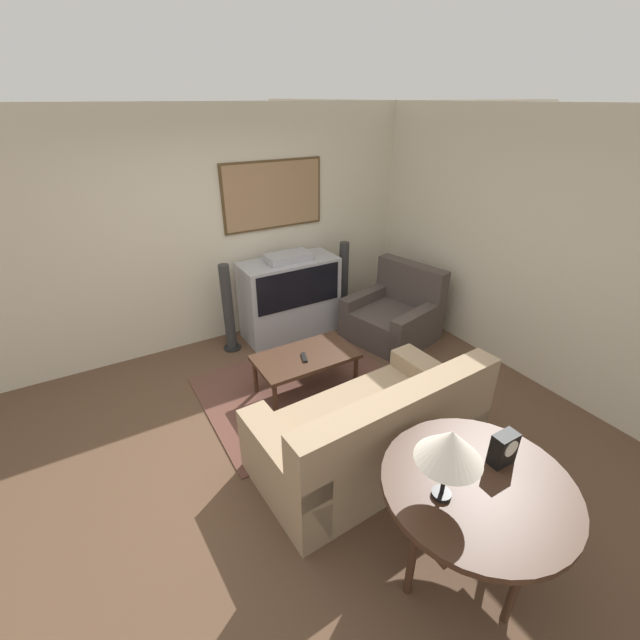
{
  "coord_description": "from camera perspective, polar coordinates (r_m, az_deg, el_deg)",
  "views": [
    {
      "loc": [
        -1.33,
        -2.67,
        2.74
      ],
      "look_at": [
        0.59,
        0.6,
        0.75
      ],
      "focal_mm": 24.0,
      "sensor_mm": 36.0,
      "label": 1
    }
  ],
  "objects": [
    {
      "name": "couch",
      "position": [
        3.62,
        6.86,
        -14.77
      ],
      "size": [
        1.89,
        1.07,
        0.92
      ],
      "rotation": [
        0.0,
        0.0,
        3.19
      ],
      "color": "#9E8466",
      "rests_on": "ground_plane"
    },
    {
      "name": "console_table",
      "position": [
        2.81,
        20.23,
        -20.7
      ],
      "size": [
        1.11,
        1.11,
        0.78
      ],
      "color": "#3D2619",
      "rests_on": "ground_plane"
    },
    {
      "name": "tv",
      "position": [
        5.39,
        -4.06,
        3.12
      ],
      "size": [
        1.2,
        0.53,
        1.08
      ],
      "color": "#9E9EA3",
      "rests_on": "ground_plane"
    },
    {
      "name": "mantel_clock",
      "position": [
        2.86,
        23.27,
        -15.48
      ],
      "size": [
        0.16,
        0.1,
        0.21
      ],
      "color": "black",
      "rests_on": "console_table"
    },
    {
      "name": "ground_plane",
      "position": [
        4.05,
        -3.05,
        -14.92
      ],
      "size": [
        12.0,
        12.0,
        0.0
      ],
      "primitive_type": "plane",
      "color": "brown"
    },
    {
      "name": "wall_back",
      "position": [
        5.18,
        -14.55,
        11.29
      ],
      "size": [
        12.0,
        0.1,
        2.7
      ],
      "color": "beige",
      "rests_on": "ground_plane"
    },
    {
      "name": "area_rug",
      "position": [
        4.55,
        -2.51,
        -9.28
      ],
      "size": [
        1.96,
        1.6,
        0.01
      ],
      "color": "brown",
      "rests_on": "ground_plane"
    },
    {
      "name": "table_lamp",
      "position": [
        2.39,
        16.98,
        -15.81
      ],
      "size": [
        0.36,
        0.36,
        0.46
      ],
      "color": "black",
      "rests_on": "console_table"
    },
    {
      "name": "armchair",
      "position": [
        5.46,
        9.81,
        0.46
      ],
      "size": [
        1.1,
        1.14,
        0.91
      ],
      "rotation": [
        0.0,
        0.0,
        -1.34
      ],
      "color": "#473D38",
      "rests_on": "ground_plane"
    },
    {
      "name": "speaker_tower_left",
      "position": [
        5.12,
        -12.13,
        1.23
      ],
      "size": [
        0.21,
        0.21,
        1.08
      ],
      "color": "black",
      "rests_on": "ground_plane"
    },
    {
      "name": "speaker_tower_right",
      "position": [
        5.76,
        3.14,
        4.88
      ],
      "size": [
        0.21,
        0.21,
        1.08
      ],
      "color": "black",
      "rests_on": "ground_plane"
    },
    {
      "name": "remote",
      "position": [
        4.24,
        -2.13,
        -5.0
      ],
      "size": [
        0.09,
        0.17,
        0.02
      ],
      "color": "black",
      "rests_on": "coffee_table"
    },
    {
      "name": "wall_right",
      "position": [
        4.98,
        24.73,
        8.92
      ],
      "size": [
        0.06,
        12.0,
        2.7
      ],
      "color": "beige",
      "rests_on": "ground_plane"
    },
    {
      "name": "coffee_table",
      "position": [
        4.32,
        -1.94,
        -5.22
      ],
      "size": [
        1.01,
        0.57,
        0.45
      ],
      "color": "#3D2619",
      "rests_on": "ground_plane"
    }
  ]
}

